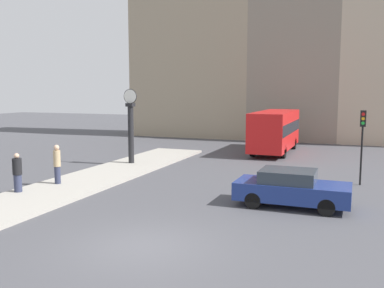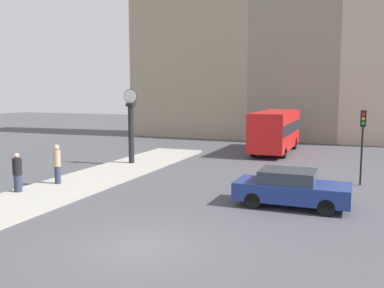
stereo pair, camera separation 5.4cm
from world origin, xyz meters
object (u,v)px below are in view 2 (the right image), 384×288
object	(u,v)px
sedan_car	(291,188)
street_clock	(131,127)
pedestrian_tan_coat	(57,164)
traffic_light_far	(363,132)
pedestrian_black_jacket	(17,173)
bus_distant	(275,129)

from	to	relation	value
sedan_car	street_clock	xyz separation A→B (m)	(-10.33, 5.87, 1.56)
sedan_car	pedestrian_tan_coat	distance (m)	10.68
sedan_car	traffic_light_far	bearing A→B (deg)	63.55
traffic_light_far	pedestrian_tan_coat	bearing A→B (deg)	-157.30
sedan_car	street_clock	distance (m)	11.98
pedestrian_black_jacket	pedestrian_tan_coat	bearing A→B (deg)	75.07
pedestrian_black_jacket	bus_distant	bearing A→B (deg)	64.81
sedan_car	pedestrian_black_jacket	bearing A→B (deg)	-167.73
street_clock	traffic_light_far	bearing A→B (deg)	-3.77
bus_distant	pedestrian_tan_coat	size ratio (longest dim) A/B	4.29
bus_distant	traffic_light_far	distance (m)	11.01
bus_distant	pedestrian_black_jacket	bearing A→B (deg)	-115.19
sedan_car	bus_distant	bearing A→B (deg)	102.92
pedestrian_tan_coat	pedestrian_black_jacket	distance (m)	2.02
pedestrian_tan_coat	pedestrian_black_jacket	bearing A→B (deg)	-104.93
traffic_light_far	street_clock	xyz separation A→B (m)	(-12.82, 0.85, -0.27)
bus_distant	pedestrian_black_jacket	world-z (taller)	bus_distant
bus_distant	sedan_car	bearing A→B (deg)	-77.08
bus_distant	pedestrian_tan_coat	world-z (taller)	bus_distant
sedan_car	bus_distant	xyz separation A→B (m)	(-3.29, 14.34, 0.97)
traffic_light_far	pedestrian_tan_coat	world-z (taller)	traffic_light_far
pedestrian_tan_coat	pedestrian_black_jacket	world-z (taller)	pedestrian_tan_coat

